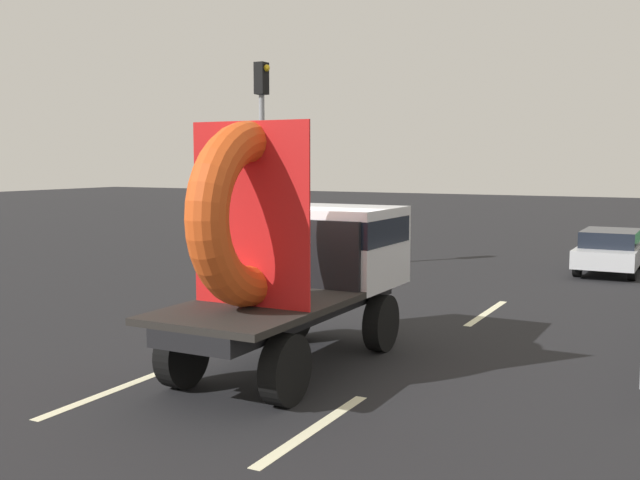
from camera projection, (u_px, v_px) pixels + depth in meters
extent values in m
plane|color=black|center=(287.00, 361.00, 11.92)|extent=(120.00, 120.00, 0.00)
cylinder|color=black|center=(294.00, 313.00, 13.32)|extent=(0.28, 0.96, 0.96)
cylinder|color=black|center=(381.00, 323.00, 12.53)|extent=(0.28, 0.96, 0.96)
cylinder|color=black|center=(182.00, 354.00, 10.51)|extent=(0.28, 0.96, 0.96)
cylinder|color=black|center=(285.00, 370.00, 9.72)|extent=(0.28, 0.96, 0.96)
cube|color=black|center=(290.00, 308.00, 11.46)|extent=(1.30, 5.10, 0.25)
cube|color=silver|center=(336.00, 246.00, 12.79)|extent=(2.00, 1.88, 1.35)
cube|color=black|center=(335.00, 229.00, 12.71)|extent=(2.02, 1.79, 0.44)
cube|color=black|center=(257.00, 307.00, 10.61)|extent=(2.00, 3.22, 0.10)
cube|color=black|center=(309.00, 254.00, 11.92)|extent=(1.80, 0.08, 1.10)
torus|color=#D84C19|center=(250.00, 215.00, 10.34)|extent=(0.57, 2.59, 2.59)
cube|color=red|center=(250.00, 215.00, 10.34)|extent=(1.90, 0.03, 2.59)
cylinder|color=black|center=(590.00, 256.00, 22.72)|extent=(0.20, 0.58, 0.58)
cylinder|color=black|center=(640.00, 259.00, 22.06)|extent=(0.20, 0.58, 0.58)
cylinder|color=black|center=(577.00, 266.00, 20.58)|extent=(0.20, 0.58, 0.58)
cylinder|color=black|center=(632.00, 270.00, 19.92)|extent=(0.20, 0.58, 0.58)
cube|color=silver|center=(610.00, 254.00, 21.29)|extent=(1.63, 3.80, 0.50)
cube|color=black|center=(610.00, 238.00, 21.16)|extent=(1.47, 2.13, 0.45)
cylinder|color=gray|center=(262.00, 184.00, 21.39)|extent=(0.16, 0.16, 5.09)
cube|color=black|center=(261.00, 78.00, 21.07)|extent=(0.30, 0.36, 0.90)
sphere|color=yellow|center=(266.00, 68.00, 20.96)|extent=(0.20, 0.20, 0.20)
cube|color=beige|center=(113.00, 390.00, 10.38)|extent=(0.16, 2.77, 0.01)
cube|color=beige|center=(353.00, 299.00, 17.31)|extent=(0.16, 2.61, 0.01)
cube|color=beige|center=(315.00, 428.00, 8.90)|extent=(0.16, 2.70, 0.01)
cube|color=beige|center=(487.00, 313.00, 15.69)|extent=(0.16, 2.88, 0.01)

